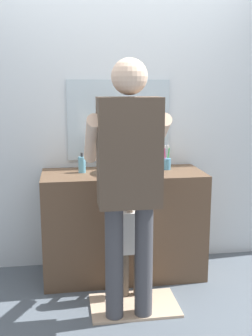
{
  "coord_description": "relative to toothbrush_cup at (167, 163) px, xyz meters",
  "views": [
    {
      "loc": [
        -0.48,
        -2.96,
        1.6
      ],
      "look_at": [
        0.0,
        0.15,
        0.96
      ],
      "focal_mm": 43.88,
      "sensor_mm": 36.0,
      "label": 1
    }
  ],
  "objects": [
    {
      "name": "toothbrush_cup",
      "position": [
        0.0,
        0.0,
        0.0
      ],
      "size": [
        0.07,
        0.07,
        0.21
      ],
      "color": "#4C8EB2",
      "rests_on": "vanity_cabinet"
    },
    {
      "name": "child_toddler",
      "position": [
        -0.38,
        -0.46,
        -0.47
      ],
      "size": [
        0.25,
        0.25,
        0.8
      ],
      "color": "#6B5B4C",
      "rests_on": "ground"
    },
    {
      "name": "vanity_cabinet",
      "position": [
        -0.38,
        -0.06,
        -0.5
      ],
      "size": [
        1.33,
        0.54,
        0.89
      ],
      "primitive_type": "cube",
      "color": "brown",
      "rests_on": "ground"
    },
    {
      "name": "back_wall",
      "position": [
        -0.38,
        0.26,
        0.4
      ],
      "size": [
        4.4,
        0.1,
        2.7
      ],
      "color": "silver",
      "rests_on": "ground"
    },
    {
      "name": "ground_plane",
      "position": [
        -0.38,
        -0.36,
        -0.95
      ],
      "size": [
        14.0,
        14.0,
        0.0
      ],
      "primitive_type": "plane",
      "color": "slate"
    },
    {
      "name": "sink_basin",
      "position": [
        -0.38,
        -0.08,
        0.0
      ],
      "size": [
        0.37,
        0.37,
        0.11
      ],
      "color": "white",
      "rests_on": "vanity_cabinet"
    },
    {
      "name": "adult_parent",
      "position": [
        -0.44,
        -0.73,
        0.11
      ],
      "size": [
        0.55,
        0.57,
        1.77
      ],
      "color": "#47474C",
      "rests_on": "ground"
    },
    {
      "name": "soap_bottle",
      "position": [
        -0.71,
        -0.02,
        0.01
      ],
      "size": [
        0.06,
        0.06,
        0.17
      ],
      "color": "#66B2D1",
      "rests_on": "vanity_cabinet"
    },
    {
      "name": "faucet",
      "position": [
        -0.38,
        0.14,
        0.03
      ],
      "size": [
        0.18,
        0.14,
        0.18
      ],
      "color": "#B7BABF",
      "rests_on": "vanity_cabinet"
    },
    {
      "name": "bath_mat",
      "position": [
        -0.38,
        -0.61,
        -0.94
      ],
      "size": [
        0.64,
        0.4,
        0.02
      ],
      "primitive_type": "cube",
      "color": "#CCAD8E",
      "rests_on": "ground"
    }
  ]
}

